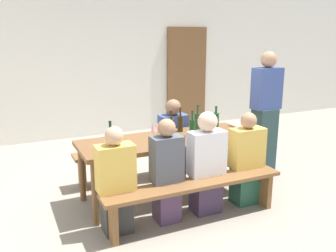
{
  "coord_description": "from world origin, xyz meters",
  "views": [
    {
      "loc": [
        -1.75,
        -3.79,
        1.96
      ],
      "look_at": [
        0.0,
        0.0,
        0.9
      ],
      "focal_mm": 38.91,
      "sensor_mm": 36.0,
      "label": 1
    }
  ],
  "objects_px": {
    "wine_bottle_0": "(197,121)",
    "wine_bottle_2": "(180,123)",
    "seated_guest_near_0": "(116,184)",
    "wine_bottle_3": "(216,122)",
    "seated_guest_near_1": "(167,173)",
    "seated_guest_near_2": "(206,165)",
    "tasting_table": "(168,145)",
    "wine_bottle_5": "(111,141)",
    "seated_guest_near_3": "(246,162)",
    "wine_glass_1": "(113,140)",
    "bench_near": "(195,190)",
    "seated_guest_far_0": "(173,141)",
    "bench_far": "(147,153)",
    "wine_bottle_4": "(171,127)",
    "wine_bottle_1": "(192,127)",
    "wine_glass_0": "(157,127)",
    "wine_glass_3": "(161,128)",
    "wooden_door": "(187,78)",
    "standing_host": "(265,117)",
    "wine_glass_2": "(154,128)"
  },
  "relations": [
    {
      "from": "wine_bottle_4",
      "to": "wine_bottle_1",
      "type": "bearing_deg",
      "value": -27.38
    },
    {
      "from": "wine_bottle_3",
      "to": "seated_guest_near_1",
      "type": "distance_m",
      "value": 1.13
    },
    {
      "from": "wine_bottle_0",
      "to": "wine_bottle_2",
      "type": "xyz_separation_m",
      "value": [
        -0.23,
        0.04,
        -0.01
      ]
    },
    {
      "from": "wine_bottle_0",
      "to": "wine_glass_1",
      "type": "relative_size",
      "value": 2.18
    },
    {
      "from": "tasting_table",
      "to": "seated_guest_near_3",
      "type": "distance_m",
      "value": 0.94
    },
    {
      "from": "wine_bottle_3",
      "to": "wine_bottle_5",
      "type": "relative_size",
      "value": 0.97
    },
    {
      "from": "bench_near",
      "to": "wine_bottle_4",
      "type": "height_order",
      "value": "wine_bottle_4"
    },
    {
      "from": "wine_bottle_4",
      "to": "wine_glass_0",
      "type": "relative_size",
      "value": 1.92
    },
    {
      "from": "bench_near",
      "to": "wine_bottle_0",
      "type": "bearing_deg",
      "value": 59.87
    },
    {
      "from": "wine_bottle_2",
      "to": "seated_guest_far_0",
      "type": "distance_m",
      "value": 0.46
    },
    {
      "from": "seated_guest_near_0",
      "to": "seated_guest_near_1",
      "type": "bearing_deg",
      "value": -90.0
    },
    {
      "from": "wine_bottle_4",
      "to": "seated_guest_near_2",
      "type": "height_order",
      "value": "seated_guest_near_2"
    },
    {
      "from": "seated_guest_near_1",
      "to": "bench_near",
      "type": "bearing_deg",
      "value": -119.83
    },
    {
      "from": "wine_glass_3",
      "to": "seated_guest_near_3",
      "type": "relative_size",
      "value": 0.16
    },
    {
      "from": "tasting_table",
      "to": "seated_guest_far_0",
      "type": "height_order",
      "value": "seated_guest_far_0"
    },
    {
      "from": "wine_glass_3",
      "to": "seated_guest_near_2",
      "type": "bearing_deg",
      "value": -62.44
    },
    {
      "from": "bench_far",
      "to": "wine_bottle_2",
      "type": "bearing_deg",
      "value": -60.2
    },
    {
      "from": "seated_guest_near_2",
      "to": "standing_host",
      "type": "relative_size",
      "value": 0.66
    },
    {
      "from": "tasting_table",
      "to": "seated_guest_near_3",
      "type": "xyz_separation_m",
      "value": [
        0.76,
        -0.53,
        -0.16
      ]
    },
    {
      "from": "bench_far",
      "to": "wine_bottle_3",
      "type": "distance_m",
      "value": 1.08
    },
    {
      "from": "wine_glass_0",
      "to": "seated_guest_near_3",
      "type": "relative_size",
      "value": 0.15
    },
    {
      "from": "wine_bottle_4",
      "to": "standing_host",
      "type": "distance_m",
      "value": 1.42
    },
    {
      "from": "tasting_table",
      "to": "standing_host",
      "type": "xyz_separation_m",
      "value": [
        1.5,
        0.07,
        0.18
      ]
    },
    {
      "from": "wine_bottle_0",
      "to": "wine_glass_3",
      "type": "height_order",
      "value": "wine_bottle_0"
    },
    {
      "from": "wine_bottle_0",
      "to": "seated_guest_near_2",
      "type": "height_order",
      "value": "seated_guest_near_2"
    },
    {
      "from": "bench_far",
      "to": "seated_guest_near_2",
      "type": "height_order",
      "value": "seated_guest_near_2"
    },
    {
      "from": "wine_bottle_5",
      "to": "wine_bottle_2",
      "type": "bearing_deg",
      "value": 24.05
    },
    {
      "from": "wine_bottle_0",
      "to": "seated_guest_far_0",
      "type": "bearing_deg",
      "value": 115.52
    },
    {
      "from": "wine_bottle_0",
      "to": "seated_guest_near_0",
      "type": "xyz_separation_m",
      "value": [
        -1.31,
        -0.7,
        -0.35
      ]
    },
    {
      "from": "bench_far",
      "to": "wine_bottle_2",
      "type": "height_order",
      "value": "wine_bottle_2"
    },
    {
      "from": "wine_bottle_0",
      "to": "wine_glass_1",
      "type": "bearing_deg",
      "value": -165.36
    },
    {
      "from": "wine_bottle_5",
      "to": "seated_guest_near_3",
      "type": "relative_size",
      "value": 0.31
    },
    {
      "from": "wine_glass_0",
      "to": "wine_bottle_1",
      "type": "bearing_deg",
      "value": -23.86
    },
    {
      "from": "tasting_table",
      "to": "seated_guest_far_0",
      "type": "xyz_separation_m",
      "value": [
        0.32,
        0.53,
        -0.14
      ]
    },
    {
      "from": "seated_guest_near_2",
      "to": "seated_guest_near_0",
      "type": "bearing_deg",
      "value": 90.0
    },
    {
      "from": "wooden_door",
      "to": "seated_guest_near_3",
      "type": "height_order",
      "value": "wooden_door"
    },
    {
      "from": "seated_guest_far_0",
      "to": "wine_glass_2",
      "type": "bearing_deg",
      "value": -44.79
    },
    {
      "from": "tasting_table",
      "to": "wine_bottle_5",
      "type": "distance_m",
      "value": 0.84
    },
    {
      "from": "wine_bottle_2",
      "to": "wine_bottle_3",
      "type": "height_order",
      "value": "wine_bottle_3"
    },
    {
      "from": "wooden_door",
      "to": "seated_guest_near_0",
      "type": "height_order",
      "value": "wooden_door"
    },
    {
      "from": "bench_near",
      "to": "wine_bottle_3",
      "type": "distance_m",
      "value": 1.1
    },
    {
      "from": "wine_glass_2",
      "to": "wine_bottle_4",
      "type": "bearing_deg",
      "value": 10.76
    },
    {
      "from": "wine_bottle_0",
      "to": "standing_host",
      "type": "height_order",
      "value": "standing_host"
    },
    {
      "from": "wine_bottle_0",
      "to": "wine_bottle_2",
      "type": "bearing_deg",
      "value": 169.53
    },
    {
      "from": "seated_guest_far_0",
      "to": "bench_far",
      "type": "bearing_deg",
      "value": -114.92
    },
    {
      "from": "wine_glass_3",
      "to": "seated_guest_near_2",
      "type": "relative_size",
      "value": 0.15
    },
    {
      "from": "wooden_door",
      "to": "seated_guest_near_3",
      "type": "distance_m",
      "value": 3.84
    },
    {
      "from": "wine_glass_3",
      "to": "seated_guest_near_1",
      "type": "relative_size",
      "value": 0.15
    },
    {
      "from": "wine_bottle_3",
      "to": "wine_bottle_2",
      "type": "bearing_deg",
      "value": 153.73
    },
    {
      "from": "bench_far",
      "to": "seated_guest_near_2",
      "type": "xyz_separation_m",
      "value": [
        0.22,
        -1.22,
        0.19
      ]
    }
  ]
}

